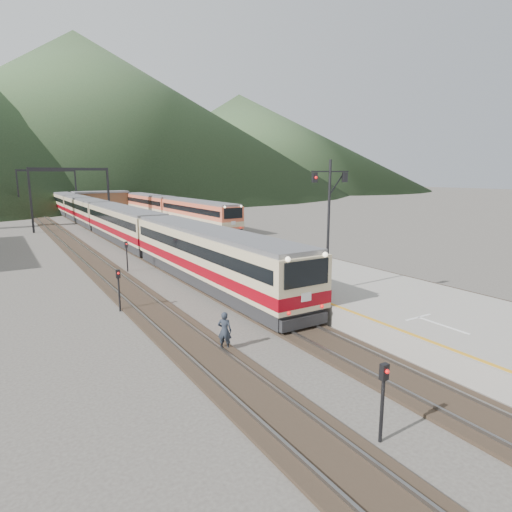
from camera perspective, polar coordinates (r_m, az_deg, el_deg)
track_main at (r=46.36m, az=-16.73°, el=1.58°), size 2.60×200.00×0.23m
track_far at (r=45.35m, az=-22.82°, el=0.99°), size 2.60×200.00×0.23m
track_second at (r=50.51m, az=-4.04°, el=2.75°), size 2.60×200.00×0.23m
platform at (r=46.18m, az=-9.38°, el=2.41°), size 8.00×100.00×1.00m
gantry_near at (r=59.96m, az=-23.50°, el=8.46°), size 9.55×0.25×8.00m
gantry_far at (r=84.76m, az=-26.06°, el=8.71°), size 9.55×0.25×8.00m
station_shed at (r=84.21m, az=-19.99°, el=7.09°), size 9.40×4.40×3.10m
hill_b at (r=239.89m, az=-22.55°, el=17.35°), size 220.00×220.00×75.00m
hill_c at (r=247.08m, az=-2.22°, el=15.01°), size 160.00×160.00×50.00m
main_train at (r=57.22m, az=-19.88°, el=5.10°), size 3.00×82.25×3.67m
second_train at (r=66.42m, az=-11.25°, el=6.18°), size 2.87×39.14×3.51m
signal_mast at (r=22.63m, az=9.69°, el=5.73°), size 2.18×0.50×6.92m
short_signal_a at (r=12.45m, az=16.56°, el=-17.02°), size 0.22×0.16×2.27m
short_signal_b at (r=33.22m, az=-16.86°, el=0.48°), size 0.26×0.23×2.27m
short_signal_c at (r=23.67m, az=-17.85°, el=-3.66°), size 0.23×0.18×2.27m
worker at (r=17.99m, az=-4.21°, el=-9.91°), size 0.70×0.69×1.63m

